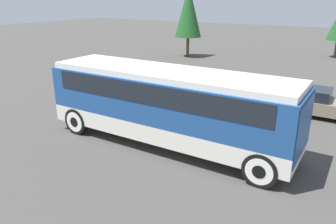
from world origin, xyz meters
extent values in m
plane|color=#423F3D|center=(0.00, 0.00, 0.00)|extent=(120.00, 120.00, 0.00)
cube|color=silver|center=(0.00, 0.00, 0.82)|extent=(9.87, 2.52, 0.69)
cube|color=navy|center=(0.00, 0.00, 1.97)|extent=(9.87, 2.52, 1.61)
cube|color=black|center=(0.00, 0.00, 2.36)|extent=(8.68, 2.56, 0.72)
cube|color=silver|center=(0.00, 0.00, 2.88)|extent=(9.67, 2.32, 0.22)
cube|color=navy|center=(4.78, 0.00, 1.74)|extent=(0.36, 2.42, 1.83)
cylinder|color=black|center=(4.03, -1.15, 0.56)|extent=(1.12, 0.28, 1.12)
cylinder|color=silver|center=(4.03, -1.15, 0.56)|extent=(0.88, 0.30, 0.88)
cylinder|color=black|center=(4.03, -1.15, 0.56)|extent=(0.43, 0.32, 0.43)
cylinder|color=black|center=(4.03, 1.15, 0.56)|extent=(1.12, 0.28, 1.12)
cylinder|color=silver|center=(4.03, 1.15, 0.56)|extent=(0.88, 0.30, 0.88)
cylinder|color=black|center=(4.03, 1.15, 0.56)|extent=(0.43, 0.32, 0.43)
cylinder|color=black|center=(-3.87, -1.15, 0.56)|extent=(1.12, 0.28, 1.12)
cylinder|color=silver|center=(-3.87, -1.15, 0.56)|extent=(0.88, 0.30, 0.88)
cylinder|color=black|center=(-3.87, -1.15, 0.56)|extent=(0.43, 0.32, 0.43)
cylinder|color=black|center=(-3.87, 1.15, 0.56)|extent=(1.12, 0.28, 1.12)
cylinder|color=silver|center=(-3.87, 1.15, 0.56)|extent=(0.88, 0.30, 0.88)
cylinder|color=black|center=(-3.87, 1.15, 0.56)|extent=(0.43, 0.32, 0.43)
cube|color=navy|center=(-5.00, 6.67, 0.56)|extent=(4.55, 1.71, 0.62)
cube|color=black|center=(-5.19, 6.67, 1.15)|extent=(2.36, 1.54, 0.58)
cylinder|color=black|center=(-3.19, 5.90, 0.33)|extent=(0.66, 0.22, 0.66)
cylinder|color=black|center=(-3.19, 5.90, 0.33)|extent=(0.25, 0.26, 0.25)
cylinder|color=black|center=(-3.19, 7.43, 0.33)|extent=(0.66, 0.22, 0.66)
cylinder|color=black|center=(-3.19, 7.43, 0.33)|extent=(0.25, 0.26, 0.25)
cylinder|color=black|center=(-6.82, 5.90, 0.33)|extent=(0.66, 0.22, 0.66)
cylinder|color=black|center=(-6.82, 5.90, 0.33)|extent=(0.25, 0.26, 0.25)
cylinder|color=black|center=(-6.82, 7.43, 0.33)|extent=(0.66, 0.22, 0.66)
cylinder|color=black|center=(-6.82, 7.43, 0.33)|extent=(0.25, 0.26, 0.25)
cube|color=#7A6B5B|center=(3.97, 6.71, 0.54)|extent=(4.79, 1.72, 0.60)
cube|color=black|center=(3.78, 6.71, 1.09)|extent=(2.49, 1.55, 0.51)
cylinder|color=black|center=(2.02, 5.94, 0.32)|extent=(0.64, 0.22, 0.64)
cylinder|color=black|center=(2.02, 5.94, 0.32)|extent=(0.24, 0.26, 0.24)
cylinder|color=black|center=(2.02, 7.48, 0.32)|extent=(0.64, 0.22, 0.64)
cylinder|color=black|center=(2.02, 7.48, 0.32)|extent=(0.24, 0.26, 0.24)
cylinder|color=brown|center=(-9.02, 18.18, 0.95)|extent=(0.28, 0.28, 1.91)
cone|color=#1E5123|center=(-9.02, 18.18, 4.29)|extent=(2.51, 2.51, 4.78)
cylinder|color=brown|center=(3.37, 25.10, 0.83)|extent=(0.28, 0.28, 1.66)
camera|label=1|loc=(6.29, -10.14, 5.56)|focal=35.00mm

